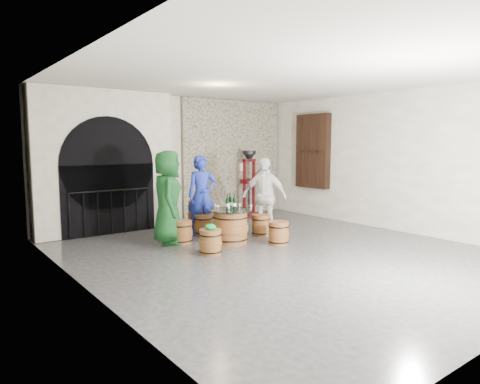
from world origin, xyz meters
TOP-DOWN VIEW (x-y plane):
  - ground at (0.00, 0.00)m, footprint 8.00×8.00m
  - wall_back at (0.00, 4.00)m, footprint 8.00×0.00m
  - wall_left at (-3.50, 0.00)m, footprint 0.00×8.00m
  - wall_right at (3.50, 0.00)m, footprint 0.00×8.00m
  - ceiling at (0.00, 0.00)m, footprint 8.00×8.00m
  - stone_facing_panel at (1.80, 3.94)m, footprint 3.20×0.12m
  - arched_opening at (-1.90, 3.74)m, footprint 3.10×0.60m
  - shuttered_window at (3.38, 2.40)m, footprint 0.23×1.10m
  - barrel_table at (-0.28, 1.17)m, footprint 0.88×0.88m
  - barrel_stool_left at (-1.08, 1.73)m, footprint 0.43×0.43m
  - barrel_stool_far at (-0.31, 2.15)m, footprint 0.43×0.43m
  - barrel_stool_right at (0.67, 1.34)m, footprint 0.43×0.43m
  - barrel_stool_near_right at (0.40, 0.48)m, footprint 0.43×0.43m
  - barrel_stool_near_left at (-1.11, 0.65)m, footprint 0.43×0.43m
  - green_cap at (-1.11, 0.65)m, footprint 0.24×0.20m
  - person_green at (-1.31, 1.89)m, footprint 0.94×1.09m
  - person_blue at (-0.32, 2.19)m, footprint 0.74×0.61m
  - person_white at (0.77, 1.36)m, footprint 0.86×1.07m
  - wine_bottle_left at (-0.35, 1.18)m, footprint 0.08×0.08m
  - wine_bottle_center at (-0.21, 1.13)m, footprint 0.08×0.08m
  - wine_bottle_right at (-0.22, 1.28)m, footprint 0.08×0.08m
  - tasting_glass_a at (-0.46, 0.98)m, footprint 0.05×0.05m
  - tasting_glass_b at (-0.06, 1.17)m, footprint 0.05×0.05m
  - tasting_glass_c at (-0.50, 1.39)m, footprint 0.05×0.05m
  - tasting_glass_d at (-0.08, 1.42)m, footprint 0.05×0.05m
  - tasting_glass_e at (0.05, 0.93)m, footprint 0.05×0.05m
  - tasting_glass_f at (-0.51, 1.28)m, footprint 0.05×0.05m
  - side_barrel at (-0.09, 2.71)m, footprint 0.52×0.52m
  - corking_press at (2.02, 3.46)m, footprint 0.78×0.49m
  - control_box at (2.05, 3.86)m, footprint 0.18×0.10m

SIDE VIEW (x-z plane):
  - ground at x=0.00m, z-range 0.00..0.00m
  - barrel_stool_left at x=-1.08m, z-range 0.00..0.46m
  - barrel_stool_far at x=-0.31m, z-range 0.00..0.46m
  - barrel_stool_right at x=0.67m, z-range 0.00..0.46m
  - barrel_stool_near_right at x=0.40m, z-range 0.00..0.46m
  - barrel_stool_near_left at x=-1.11m, z-range 0.00..0.46m
  - barrel_table at x=-0.28m, z-range 0.00..0.68m
  - side_barrel at x=-0.09m, z-range 0.00..0.69m
  - green_cap at x=-1.11m, z-range 0.45..0.56m
  - tasting_glass_a at x=-0.46m, z-range 0.69..0.78m
  - tasting_glass_b at x=-0.06m, z-range 0.69..0.78m
  - tasting_glass_c at x=-0.50m, z-range 0.69..0.78m
  - tasting_glass_d at x=-0.08m, z-range 0.69..0.78m
  - tasting_glass_e at x=0.05m, z-range 0.69..0.78m
  - tasting_glass_f at x=-0.51m, z-range 0.69..0.78m
  - wine_bottle_left at x=-0.35m, z-range 0.65..0.98m
  - wine_bottle_center at x=-0.21m, z-range 0.65..0.98m
  - wine_bottle_right at x=-0.22m, z-range 0.65..0.98m
  - person_white at x=0.77m, z-range 0.00..1.70m
  - person_blue at x=-0.32m, z-range 0.00..1.76m
  - person_green at x=-1.31m, z-range 0.00..1.88m
  - corking_press at x=2.02m, z-range 0.15..1.96m
  - control_box at x=2.05m, z-range 1.24..1.46m
  - arched_opening at x=-1.90m, z-range -0.01..3.18m
  - wall_back at x=0.00m, z-range -2.40..5.60m
  - wall_left at x=-3.50m, z-range -2.40..5.60m
  - wall_right at x=3.50m, z-range -2.40..5.60m
  - stone_facing_panel at x=1.80m, z-range 0.01..3.19m
  - shuttered_window at x=3.38m, z-range 0.80..2.80m
  - ceiling at x=0.00m, z-range 3.20..3.20m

